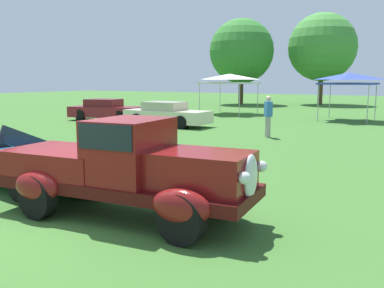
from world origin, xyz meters
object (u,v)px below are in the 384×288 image
Objects in this scene: spectator_near_truck at (268,115)px; canopy_tent_center_field at (349,78)px; feature_pickup_truck at (126,167)px; show_car_cream at (167,114)px; neighbor_convertible at (23,159)px; canopy_tent_left_field at (229,78)px; show_car_burgundy at (106,110)px.

spectator_near_truck is 9.22m from canopy_tent_center_field.
show_car_cream is (-7.64, 12.08, -0.27)m from feature_pickup_truck.
canopy_tent_left_field reaches higher than neighbor_convertible.
canopy_tent_left_field is 1.13× the size of canopy_tent_center_field.
canopy_tent_left_field is at bearing 174.94° from canopy_tent_center_field.
canopy_tent_center_field reaches higher than neighbor_convertible.
neighbor_convertible is 1.02× the size of show_car_burgundy.
neighbor_convertible is at bearing -76.28° from canopy_tent_left_field.
canopy_tent_left_field is (-6.64, 9.71, 1.51)m from spectator_near_truck.
feature_pickup_truck reaches higher than show_car_cream.
show_car_cream is at bearing 167.54° from spectator_near_truck.
canopy_tent_left_field is at bearing 94.80° from show_car_cream.
show_car_cream is at bearing 109.82° from neighbor_convertible.
canopy_tent_center_field is (1.22, 9.01, 1.51)m from spectator_near_truck.
canopy_tent_left_field is at bearing 103.72° from neighbor_convertible.
neighbor_convertible is 1.02× the size of show_car_cream.
canopy_tent_center_field is (2.99, 19.26, 1.84)m from neighbor_convertible.
canopy_tent_left_field is (-8.34, 20.48, 1.55)m from feature_pickup_truck.
feature_pickup_truck is at bearing -57.71° from show_car_cream.
show_car_burgundy is at bearing -149.19° from canopy_tent_center_field.
canopy_tent_left_field is at bearing 112.16° from feature_pickup_truck.
show_car_cream is at bearing -85.20° from canopy_tent_left_field.
show_car_burgundy is 1.36× the size of canopy_tent_left_field.
canopy_tent_center_field reaches higher than spectator_near_truck.
feature_pickup_truck is 1.64× the size of canopy_tent_center_field.
show_car_cream is at bearing 122.29° from feature_pickup_truck.
show_car_burgundy is 13.94m from canopy_tent_center_field.
neighbor_convertible is (-3.47, 0.52, -0.29)m from feature_pickup_truck.
spectator_near_truck is 0.52× the size of canopy_tent_left_field.
show_car_cream is 10.67m from canopy_tent_center_field.
canopy_tent_center_field is (7.86, -0.70, -0.00)m from canopy_tent_left_field.
spectator_near_truck is at bearing -97.71° from canopy_tent_center_field.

